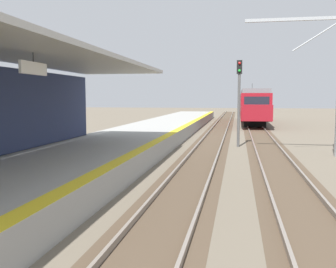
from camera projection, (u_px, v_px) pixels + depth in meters
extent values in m
cube|color=#999993|center=(110.00, 150.00, 18.47)|extent=(5.00, 80.00, 0.90)
cube|color=yellow|center=(155.00, 142.00, 18.02)|extent=(0.50, 80.00, 0.01)
cube|color=white|center=(34.00, 68.00, 10.88)|extent=(0.08, 1.40, 0.36)
cylinder|color=#333333|center=(33.00, 57.00, 10.85)|extent=(0.03, 0.03, 0.27)
cube|color=#4C3D2D|center=(207.00, 150.00, 21.63)|extent=(2.34, 120.00, 0.01)
cube|color=slate|center=(195.00, 148.00, 21.76)|extent=(0.08, 120.00, 0.15)
cube|color=slate|center=(220.00, 149.00, 21.50)|extent=(0.08, 120.00, 0.15)
cube|color=#4C3D2D|center=(269.00, 152.00, 21.02)|extent=(2.34, 120.00, 0.01)
cube|color=slate|center=(255.00, 150.00, 21.14)|extent=(0.08, 120.00, 0.15)
cube|color=slate|center=(282.00, 151.00, 20.88)|extent=(0.08, 120.00, 0.15)
cube|color=maroon|center=(253.00, 105.00, 44.61)|extent=(2.90, 18.00, 2.70)
cube|color=slate|center=(253.00, 92.00, 44.46)|extent=(2.67, 18.00, 0.44)
cube|color=black|center=(257.00, 103.00, 35.74)|extent=(2.32, 0.06, 1.21)
cube|color=maroon|center=(257.00, 113.00, 35.06)|extent=(2.78, 1.60, 1.49)
cube|color=black|center=(266.00, 102.00, 44.31)|extent=(0.04, 15.84, 0.86)
cylinder|color=#333333|center=(252.00, 87.00, 47.93)|extent=(0.06, 0.06, 0.90)
cube|color=black|center=(255.00, 123.00, 39.05)|extent=(2.17, 2.20, 0.72)
cube|color=black|center=(251.00, 117.00, 50.50)|extent=(2.17, 2.20, 0.72)
cylinder|color=#4C4C4C|center=(239.00, 111.00, 22.93)|extent=(0.16, 0.16, 4.40)
cube|color=black|center=(239.00, 67.00, 22.69)|extent=(0.32, 0.24, 0.80)
sphere|color=red|center=(240.00, 63.00, 22.53)|extent=(0.16, 0.16, 0.16)
sphere|color=green|center=(239.00, 71.00, 22.57)|extent=(0.16, 0.16, 0.16)
cube|color=#9EA3A8|center=(294.00, 19.00, 19.06)|extent=(4.80, 0.16, 0.16)
cylinder|color=#9EA3A8|center=(318.00, 35.00, 18.92)|extent=(2.47, 0.07, 1.60)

